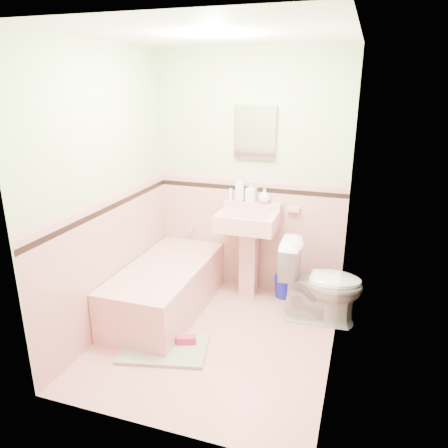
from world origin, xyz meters
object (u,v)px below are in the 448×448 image
(medicine_cabinet, at_px, (255,132))
(soap_bottle_mid, at_px, (251,191))
(toilet, at_px, (321,282))
(bathtub, at_px, (166,289))
(shoe, at_px, (186,340))
(sink, at_px, (247,256))
(soap_bottle_left, at_px, (240,188))
(soap_bottle_right, at_px, (264,196))
(bucket, at_px, (285,287))

(medicine_cabinet, relative_size, soap_bottle_mid, 2.43)
(toilet, bearing_deg, bathtub, 99.43)
(medicine_cabinet, height_order, soap_bottle_mid, medicine_cabinet)
(medicine_cabinet, bearing_deg, shoe, -101.33)
(sink, bearing_deg, shoe, -103.53)
(soap_bottle_left, xyz_separation_m, soap_bottle_right, (0.26, 0.00, -0.06))
(soap_bottle_left, bearing_deg, sink, -51.76)
(bucket, height_order, shoe, bucket)
(medicine_cabinet, xyz_separation_m, soap_bottle_right, (0.12, -0.03, -0.63))
(sink, bearing_deg, medicine_cabinet, 90.00)
(sink, distance_m, soap_bottle_right, 0.64)
(sink, height_order, soap_bottle_left, soap_bottle_left)
(toilet, relative_size, bucket, 3.42)
(bathtub, distance_m, bucket, 1.25)
(bathtub, distance_m, soap_bottle_mid, 1.31)
(soap_bottle_right, distance_m, shoe, 1.63)
(bathtub, height_order, shoe, bathtub)
(bathtub, height_order, soap_bottle_mid, soap_bottle_mid)
(soap_bottle_left, distance_m, toilet, 1.25)
(bathtub, relative_size, bucket, 6.57)
(sink, distance_m, medicine_cabinet, 1.25)
(shoe, bearing_deg, bathtub, 108.51)
(medicine_cabinet, xyz_separation_m, shoe, (-0.25, -1.25, -1.64))
(sink, bearing_deg, soap_bottle_right, 55.93)
(soap_bottle_right, relative_size, shoe, 0.92)
(sink, bearing_deg, bucket, 17.43)
(medicine_cabinet, bearing_deg, bucket, -13.13)
(medicine_cabinet, xyz_separation_m, toilet, (0.78, -0.44, -1.31))
(soap_bottle_left, relative_size, bucket, 1.20)
(bathtub, xyz_separation_m, bucket, (1.06, 0.65, -0.11))
(bathtub, distance_m, toilet, 1.50)
(sink, relative_size, shoe, 5.66)
(soap_bottle_right, xyz_separation_m, shoe, (-0.37, -1.22, -1.01))
(sink, height_order, bucket, sink)
(soap_bottle_mid, height_order, toilet, soap_bottle_mid)
(soap_bottle_right, height_order, shoe, soap_bottle_right)
(sink, xyz_separation_m, soap_bottle_left, (-0.14, 0.18, 0.67))
(medicine_cabinet, relative_size, soap_bottle_right, 3.45)
(soap_bottle_left, height_order, shoe, soap_bottle_left)
(sink, bearing_deg, soap_bottle_mid, 95.87)
(medicine_cabinet, distance_m, shoe, 2.08)
(medicine_cabinet, bearing_deg, soap_bottle_right, -13.85)
(soap_bottle_mid, xyz_separation_m, shoe, (-0.23, -1.22, -1.04))
(soap_bottle_left, bearing_deg, bucket, -6.46)
(toilet, bearing_deg, shoe, 126.04)
(soap_bottle_left, height_order, bucket, soap_bottle_left)
(sink, xyz_separation_m, soap_bottle_right, (0.12, 0.18, 0.61))
(bucket, xyz_separation_m, shoe, (-0.63, -1.16, -0.05))
(soap_bottle_mid, height_order, bucket, soap_bottle_mid)
(medicine_cabinet, height_order, bucket, medicine_cabinet)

